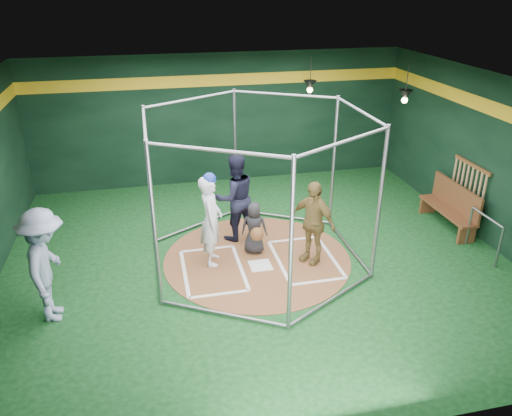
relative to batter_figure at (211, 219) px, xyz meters
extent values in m
cube|color=#0C3513|center=(0.90, -0.07, -0.97)|extent=(10.00, 9.00, 0.02)
cube|color=black|center=(0.90, -0.07, 2.54)|extent=(10.00, 9.00, 0.02)
cube|color=black|center=(0.90, 4.43, 0.79)|extent=(10.00, 0.10, 3.50)
cube|color=black|center=(0.90, -4.57, 0.79)|extent=(10.00, 0.10, 3.50)
cube|color=black|center=(5.90, -0.07, 0.79)|extent=(0.10, 9.00, 3.50)
cube|color=gold|center=(0.90, 4.40, 1.84)|extent=(10.00, 0.01, 0.30)
cube|color=gold|center=(5.87, -0.07, 1.84)|extent=(0.01, 9.00, 0.30)
cylinder|color=brown|center=(0.90, -0.07, -0.96)|extent=(3.80, 3.80, 0.01)
cube|color=white|center=(0.90, -0.37, -0.94)|extent=(0.43, 0.43, 0.01)
cube|color=white|center=(-0.05, 0.53, -0.95)|extent=(1.10, 0.07, 0.01)
cube|color=white|center=(-0.05, -1.17, -0.95)|extent=(1.10, 0.07, 0.01)
cube|color=white|center=(-0.60, -0.32, -0.95)|extent=(0.07, 1.70, 0.01)
cube|color=white|center=(0.50, -0.32, -0.95)|extent=(0.07, 1.70, 0.01)
cube|color=white|center=(1.85, 0.53, -0.95)|extent=(1.10, 0.07, 0.01)
cube|color=white|center=(1.85, -1.17, -0.95)|extent=(1.10, 0.07, 0.01)
cube|color=white|center=(1.30, -0.32, -0.95)|extent=(0.07, 1.70, 0.01)
cube|color=white|center=(2.40, -0.32, -0.95)|extent=(0.07, 1.70, 0.01)
cylinder|color=gray|center=(2.90, 1.08, 0.54)|extent=(0.07, 0.07, 3.00)
cylinder|color=gray|center=(0.90, 2.23, 0.54)|extent=(0.07, 0.07, 3.00)
cylinder|color=gray|center=(-1.09, 1.08, 0.54)|extent=(0.07, 0.07, 3.00)
cylinder|color=gray|center=(-1.09, -1.22, 0.54)|extent=(0.07, 0.07, 3.00)
cylinder|color=gray|center=(0.90, -2.37, 0.54)|extent=(0.07, 0.07, 3.00)
cylinder|color=gray|center=(2.90, -1.22, 0.54)|extent=(0.07, 0.07, 3.00)
cylinder|color=gray|center=(1.90, 1.65, 1.99)|extent=(2.02, 1.20, 0.06)
cylinder|color=gray|center=(1.90, 1.65, -0.91)|extent=(2.02, 1.20, 0.06)
cylinder|color=gray|center=(-0.09, 1.65, 1.99)|extent=(2.02, 1.20, 0.06)
cylinder|color=gray|center=(-0.09, 1.65, -0.91)|extent=(2.02, 1.20, 0.06)
cylinder|color=gray|center=(-1.09, -0.07, 1.99)|extent=(0.06, 2.30, 0.06)
cylinder|color=gray|center=(-1.09, -0.07, -0.91)|extent=(0.06, 2.30, 0.06)
cylinder|color=gray|center=(-0.09, -1.80, 1.99)|extent=(2.02, 1.20, 0.06)
cylinder|color=gray|center=(-0.09, -1.80, -0.91)|extent=(2.02, 1.20, 0.06)
cylinder|color=gray|center=(1.90, -1.80, 1.99)|extent=(2.02, 1.20, 0.06)
cylinder|color=gray|center=(1.90, -1.80, -0.91)|extent=(2.02, 1.20, 0.06)
cylinder|color=gray|center=(2.90, -0.07, 1.99)|extent=(0.06, 2.30, 0.06)
cylinder|color=gray|center=(2.90, -0.07, -0.91)|extent=(0.06, 2.30, 0.06)
cube|color=brown|center=(5.84, 0.33, 0.54)|extent=(0.05, 1.25, 0.08)
cube|color=brown|center=(5.84, 0.33, -0.36)|extent=(0.05, 1.25, 0.08)
cylinder|color=tan|center=(5.82, -0.22, 0.09)|extent=(0.06, 0.06, 0.85)
cylinder|color=tan|center=(5.82, -0.06, 0.09)|extent=(0.06, 0.06, 0.85)
cylinder|color=tan|center=(5.82, 0.09, 0.09)|extent=(0.06, 0.06, 0.85)
cylinder|color=tan|center=(5.82, 0.25, 0.09)|extent=(0.06, 0.06, 0.85)
cylinder|color=tan|center=(5.82, 0.41, 0.09)|extent=(0.06, 0.06, 0.85)
cylinder|color=tan|center=(5.82, 0.56, 0.09)|extent=(0.06, 0.06, 0.85)
cylinder|color=tan|center=(5.82, 0.72, 0.09)|extent=(0.06, 0.06, 0.85)
cylinder|color=tan|center=(5.82, 0.88, 0.09)|extent=(0.06, 0.06, 0.85)
cone|color=black|center=(3.10, 3.53, 1.79)|extent=(0.34, 0.34, 0.22)
sphere|color=#FFD899|center=(3.10, 3.53, 1.66)|extent=(0.14, 0.14, 0.14)
cylinder|color=black|center=(3.10, 3.53, 2.14)|extent=(0.02, 0.02, 0.70)
cone|color=black|center=(4.90, 1.93, 1.79)|extent=(0.34, 0.34, 0.22)
sphere|color=#FFD899|center=(4.90, 1.93, 1.66)|extent=(0.14, 0.14, 0.14)
cylinder|color=black|center=(4.90, 1.93, 2.14)|extent=(0.02, 0.02, 0.70)
imported|color=silver|center=(0.00, 0.00, -0.03)|extent=(0.55, 0.74, 1.85)
sphere|color=navy|center=(0.00, 0.00, 0.84)|extent=(0.26, 0.26, 0.26)
imported|color=#A88C48|center=(1.95, -0.37, -0.09)|extent=(0.94, 1.05, 1.71)
imported|color=black|center=(0.91, 0.22, -0.39)|extent=(0.63, 0.52, 1.11)
sphere|color=brown|center=(0.91, -0.03, -0.41)|extent=(0.28, 0.28, 0.28)
imported|color=black|center=(0.65, 0.92, 0.01)|extent=(1.07, 0.92, 1.92)
imported|color=#909DBF|center=(-2.85, -1.17, 0.03)|extent=(0.74, 1.28, 1.98)
cube|color=brown|center=(5.45, 0.38, -0.55)|extent=(0.42, 1.78, 0.06)
cube|color=brown|center=(5.62, 0.38, -0.22)|extent=(0.06, 1.78, 0.59)
cube|color=brown|center=(5.45, -0.41, -0.76)|extent=(0.40, 0.08, 0.40)
cube|color=brown|center=(5.45, 1.17, -0.76)|extent=(0.40, 0.08, 0.40)
cylinder|color=slate|center=(5.45, -1.42, -0.52)|extent=(0.05, 0.05, 0.88)
cylinder|color=slate|center=(5.45, -0.44, -0.52)|extent=(0.05, 0.05, 0.88)
cylinder|color=slate|center=(5.45, -0.93, -0.10)|extent=(0.05, 0.98, 0.05)
camera|label=1|loc=(-1.06, -8.67, 4.27)|focal=35.00mm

